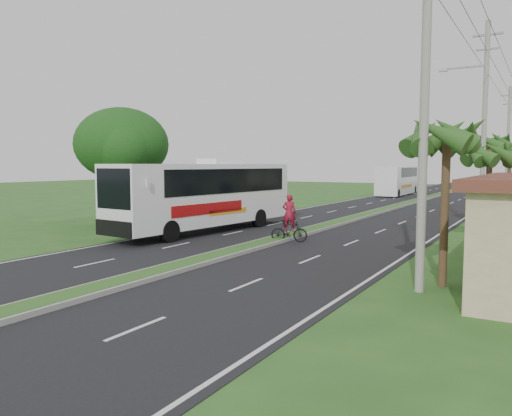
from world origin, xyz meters
The scene contains 16 objects.
ground centered at (0.00, 0.00, 0.00)m, with size 180.00×180.00×0.00m, color #29521E.
road_asphalt centered at (0.00, 20.00, 0.01)m, with size 14.00×160.00×0.02m, color black.
median_strip centered at (0.00, 20.00, 0.10)m, with size 1.20×160.00×0.18m.
lane_edge_left centered at (-6.70, 20.00, 0.00)m, with size 0.12×160.00×0.01m, color silver.
lane_edge_right centered at (6.70, 20.00, 0.00)m, with size 0.12×160.00×0.01m, color silver.
palm_verge_a centered at (9.00, 3.00, 4.74)m, with size 2.40×2.40×5.45m.
palm_verge_b centered at (9.40, 12.00, 4.36)m, with size 2.40×2.40×5.05m.
palm_verge_c centered at (8.80, 19.00, 5.12)m, with size 2.40×2.40×5.85m.
palm_verge_d centered at (9.30, 28.00, 4.55)m, with size 2.40×2.40×5.25m.
shade_tree centered at (-12.11, 10.02, 5.03)m, with size 6.30×6.00×7.54m.
utility_pole_a centered at (8.50, 2.00, 5.67)m, with size 1.60×0.28×11.00m.
utility_pole_b centered at (8.47, 18.00, 6.26)m, with size 3.20×0.28×12.00m.
utility_pole_c centered at (8.50, 38.00, 5.67)m, with size 1.60×0.28×11.00m.
coach_bus_main centered at (-5.19, 9.87, 2.32)m, with size 4.02×13.28×4.23m.
coach_bus_far centered at (-4.74, 50.73, 2.04)m, with size 3.02×12.44×3.60m.
motorcyclist centered at (0.69, 8.72, 0.88)m, with size 1.87×1.16×2.42m.
Camera 1 is at (11.75, -13.52, 3.90)m, focal length 35.00 mm.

